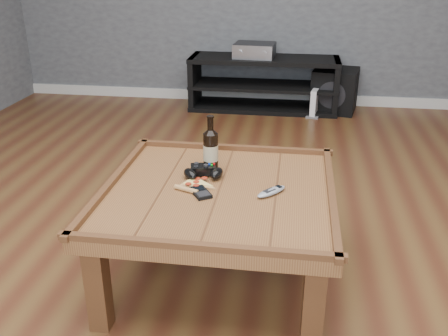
# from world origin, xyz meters

# --- Properties ---
(ground) EXTENTS (6.00, 6.00, 0.00)m
(ground) POSITION_xyz_m (0.00, 0.00, 0.00)
(ground) COLOR #492415
(ground) RESTS_ON ground
(baseboard) EXTENTS (5.00, 0.02, 0.10)m
(baseboard) POSITION_xyz_m (0.00, 2.99, 0.05)
(baseboard) COLOR silver
(baseboard) RESTS_ON ground
(coffee_table) EXTENTS (1.03, 1.03, 0.48)m
(coffee_table) POSITION_xyz_m (0.00, 0.00, 0.39)
(coffee_table) COLOR brown
(coffee_table) RESTS_ON ground
(media_console) EXTENTS (1.40, 0.45, 0.50)m
(media_console) POSITION_xyz_m (0.00, 2.75, 0.25)
(media_console) COLOR black
(media_console) RESTS_ON ground
(beer_bottle) EXTENTS (0.07, 0.07, 0.27)m
(beer_bottle) POSITION_xyz_m (-0.07, 0.20, 0.56)
(beer_bottle) COLOR black
(beer_bottle) RESTS_ON coffee_table
(game_controller) EXTENTS (0.20, 0.16, 0.06)m
(game_controller) POSITION_xyz_m (-0.09, 0.12, 0.48)
(game_controller) COLOR black
(game_controller) RESTS_ON coffee_table
(pizza_slice) EXTENTS (0.20, 0.24, 0.02)m
(pizza_slice) POSITION_xyz_m (-0.11, 0.02, 0.46)
(pizza_slice) COLOR tan
(pizza_slice) RESTS_ON coffee_table
(smartphone) EXTENTS (0.12, 0.13, 0.02)m
(smartphone) POSITION_xyz_m (-0.07, -0.06, 0.46)
(smartphone) COLOR black
(smartphone) RESTS_ON coffee_table
(remote_control) EXTENTS (0.14, 0.15, 0.02)m
(remote_control) POSITION_xyz_m (0.23, -0.01, 0.46)
(remote_control) COLOR gray
(remote_control) RESTS_ON coffee_table
(av_receiver) EXTENTS (0.39, 0.34, 0.13)m
(av_receiver) POSITION_xyz_m (-0.09, 2.75, 0.56)
(av_receiver) COLOR black
(av_receiver) RESTS_ON media_console
(subwoofer) EXTENTS (0.47, 0.47, 0.40)m
(subwoofer) POSITION_xyz_m (0.67, 2.80, 0.20)
(subwoofer) COLOR black
(subwoofer) RESTS_ON ground
(game_console) EXTENTS (0.15, 0.22, 0.25)m
(game_console) POSITION_xyz_m (0.49, 2.59, 0.12)
(game_console) COLOR slate
(game_console) RESTS_ON ground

